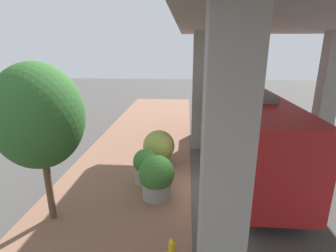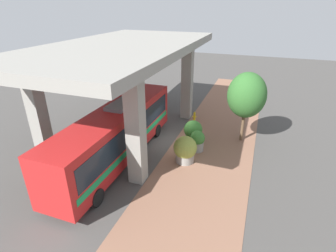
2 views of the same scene
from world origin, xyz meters
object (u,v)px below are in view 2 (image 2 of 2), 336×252
bus (117,132)px  fire_hydrant (194,117)px  planter_front (197,141)px  planter_middle (185,150)px  street_tree_near (247,95)px  planter_back (193,132)px

bus → fire_hydrant: bus is taller
fire_hydrant → planter_front: size_ratio=0.65×
planter_middle → planter_front: bearing=-103.4°
bus → street_tree_near: bearing=-143.4°
planter_middle → planter_back: 2.90m
planter_middle → street_tree_near: 6.21m
fire_hydrant → street_tree_near: bearing=155.2°
planter_back → street_tree_near: 4.78m
fire_hydrant → planter_back: bearing=102.8°
fire_hydrant → planter_middle: bearing=99.1°
street_tree_near → bus: bearing=36.6°
planter_middle → street_tree_near: size_ratio=0.35×
fire_hydrant → planter_middle: 6.57m
planter_middle → fire_hydrant: bearing=-80.9°
planter_back → planter_middle: bearing=94.4°
fire_hydrant → planter_back: size_ratio=0.58×
planter_back → bus: bearing=44.8°
bus → planter_front: bearing=-148.2°
bus → planter_back: size_ratio=7.11×
street_tree_near → planter_front: bearing=43.6°
fire_hydrant → planter_middle: size_ratio=0.55×
planter_front → planter_middle: (0.41, 1.73, 0.13)m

